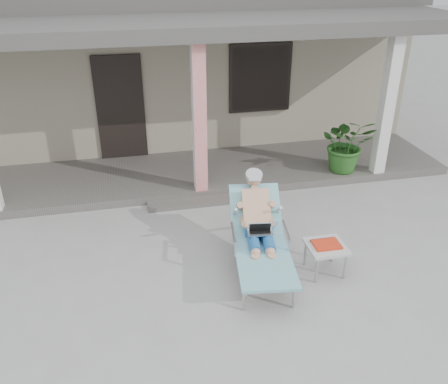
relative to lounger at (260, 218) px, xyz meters
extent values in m
plane|color=#9E9E99|center=(-0.43, 0.12, -0.78)|extent=(60.00, 60.00, 0.00)
cube|color=gray|center=(-0.43, 6.62, 0.72)|extent=(10.00, 5.00, 3.00)
cube|color=black|center=(-1.73, 4.09, 0.42)|extent=(0.95, 0.06, 2.10)
cube|color=black|center=(1.17, 4.09, 0.87)|extent=(1.20, 0.06, 1.30)
cube|color=black|center=(1.17, 4.09, 0.87)|extent=(1.32, 0.05, 1.42)
cube|color=#605B56|center=(-0.43, 3.12, -0.70)|extent=(10.00, 2.00, 0.15)
cube|color=red|center=(-0.43, 2.27, 0.68)|extent=(0.22, 0.22, 2.61)
cube|color=silver|center=(3.07, 2.27, 0.68)|extent=(0.22, 0.22, 2.61)
cube|color=#474442|center=(-0.43, 3.12, 2.10)|extent=(10.00, 2.30, 0.24)
cube|color=#605B56|center=(-0.43, 1.97, -0.74)|extent=(2.00, 0.30, 0.07)
cylinder|color=#B7B7BC|center=(-0.45, -0.89, -0.59)|extent=(0.04, 0.04, 0.38)
cylinder|color=#B7B7BC|center=(0.18, -0.98, -0.59)|extent=(0.04, 0.04, 0.38)
cylinder|color=#B7B7BC|center=(-0.27, 0.37, -0.59)|extent=(0.04, 0.04, 0.38)
cylinder|color=#B7B7BC|center=(0.36, 0.28, -0.59)|extent=(0.04, 0.04, 0.38)
cube|color=#B7B7BC|center=(-0.07, -0.48, -0.39)|extent=(0.80, 1.31, 0.03)
cube|color=#7CB9BF|center=(-0.07, -0.48, -0.36)|extent=(0.90, 1.36, 0.04)
cube|color=#B7B7BC|center=(0.06, 0.42, -0.15)|extent=(0.71, 0.67, 0.50)
cube|color=#7CB9BF|center=(0.06, 0.42, -0.12)|extent=(0.82, 0.76, 0.56)
cylinder|color=#ADADB0|center=(0.10, 0.70, 0.33)|extent=(0.28, 0.28, 0.13)
cube|color=silver|center=(-0.01, -0.04, -0.19)|extent=(0.37, 0.28, 0.24)
cube|color=#B9B8B4|center=(0.86, -0.36, -0.36)|extent=(0.53, 0.53, 0.04)
cylinder|color=#B7B7BC|center=(0.65, -0.57, -0.58)|extent=(0.04, 0.04, 0.40)
cylinder|color=#B7B7BC|center=(1.07, -0.57, -0.58)|extent=(0.04, 0.04, 0.40)
cylinder|color=#B7B7BC|center=(0.65, -0.15, -0.58)|extent=(0.04, 0.04, 0.40)
cylinder|color=#B7B7BC|center=(1.07, -0.15, -0.58)|extent=(0.04, 0.04, 0.40)
cube|color=red|center=(0.86, -0.36, -0.33)|extent=(0.37, 0.28, 0.03)
cube|color=black|center=(0.86, -0.22, -0.33)|extent=(0.37, 0.03, 0.04)
imported|color=#26591E|center=(2.46, 2.46, -0.07)|extent=(1.19, 1.10, 1.11)
camera|label=1|loc=(-1.68, -5.35, 3.29)|focal=38.00mm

